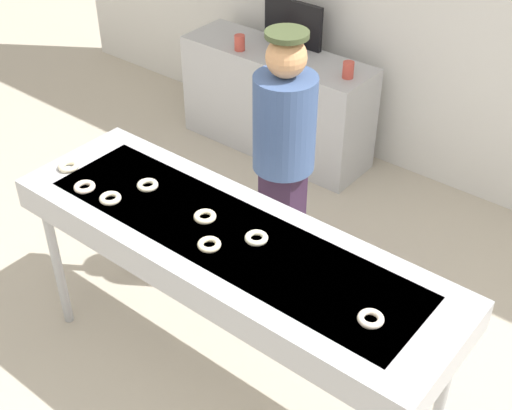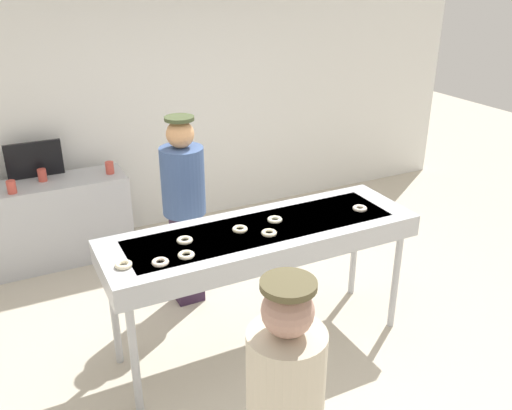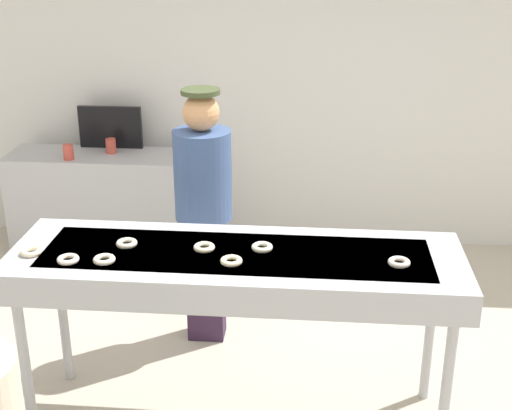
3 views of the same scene
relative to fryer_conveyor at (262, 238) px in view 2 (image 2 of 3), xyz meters
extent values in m
plane|color=beige|center=(0.00, 0.00, -0.95)|extent=(16.00, 16.00, 0.00)
cube|color=white|center=(0.00, 2.59, 0.48)|extent=(8.00, 0.12, 2.87)
cube|color=#B7BABF|center=(0.00, 0.00, 0.01)|extent=(2.37, 0.73, 0.17)
cube|color=slate|center=(0.00, 0.00, 0.05)|extent=(2.02, 0.51, 0.08)
cylinder|color=#B7BABF|center=(-1.09, -0.28, -0.52)|extent=(0.06, 0.06, 0.87)
cylinder|color=#B7BABF|center=(1.09, -0.28, -0.52)|extent=(0.06, 0.06, 0.87)
cylinder|color=#B7BABF|center=(-1.09, 0.28, -0.52)|extent=(0.06, 0.06, 0.87)
cylinder|color=#B7BABF|center=(1.09, 0.28, -0.52)|extent=(0.06, 0.06, 0.87)
torus|color=#F5ECC8|center=(-0.65, -0.17, 0.10)|extent=(0.15, 0.15, 0.03)
torus|color=#FBEEC6|center=(-1.05, -0.11, 0.10)|extent=(0.16, 0.16, 0.03)
torus|color=#F4EDCB|center=(-0.59, 0.04, 0.10)|extent=(0.14, 0.14, 0.03)
torus|color=#FEF1C4|center=(-0.01, -0.13, 0.10)|extent=(0.14, 0.14, 0.03)
torus|color=white|center=(0.13, 0.05, 0.10)|extent=(0.15, 0.15, 0.03)
torus|color=#F2E4CE|center=(0.83, -0.07, 0.10)|extent=(0.13, 0.13, 0.03)
torus|color=#FBF0C6|center=(-0.17, 0.02, 0.10)|extent=(0.16, 0.16, 0.03)
torus|color=#FDE8CF|center=(-0.83, -0.18, 0.10)|extent=(0.12, 0.12, 0.03)
cube|color=#321E37|center=(-0.31, 0.85, -0.52)|extent=(0.24, 0.18, 0.88)
cylinder|color=#3F598C|center=(-0.31, 0.85, 0.21)|extent=(0.37, 0.37, 0.58)
sphere|color=tan|center=(-0.31, 0.85, 0.62)|extent=(0.23, 0.23, 0.23)
cylinder|color=#3E492A|center=(-0.31, 0.85, 0.74)|extent=(0.24, 0.24, 0.03)
cylinder|color=beige|center=(-0.68, -1.56, 0.14)|extent=(0.36, 0.36, 0.57)
sphere|color=tan|center=(-0.68, -1.56, 0.54)|extent=(0.23, 0.23, 0.23)
cylinder|color=brown|center=(-0.68, -1.56, 0.67)|extent=(0.24, 0.24, 0.03)
cube|color=#B7BABF|center=(-1.33, 2.14, -0.52)|extent=(1.63, 0.50, 0.87)
cylinder|color=#CC4C3F|center=(-0.66, 2.11, -0.02)|extent=(0.08, 0.08, 0.12)
cylinder|color=#CC4C3F|center=(-1.29, 2.19, -0.02)|extent=(0.08, 0.08, 0.12)
cylinder|color=#CC4C3F|center=(-1.59, 1.99, -0.02)|extent=(0.08, 0.08, 0.12)
cube|color=black|center=(-1.33, 2.34, 0.09)|extent=(0.54, 0.04, 0.36)
camera|label=1|loc=(1.73, -1.94, 2.17)|focal=48.79mm
camera|label=2|loc=(-1.65, -3.21, 1.88)|focal=38.34mm
camera|label=3|loc=(0.39, -3.29, 1.67)|focal=49.46mm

